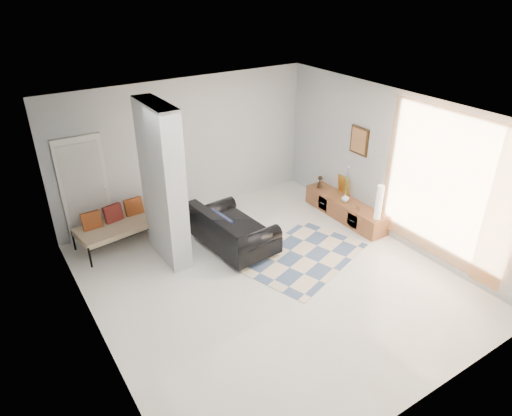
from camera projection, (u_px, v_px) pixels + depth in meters
floor at (269, 279)px, 7.67m from camera, size 6.00×6.00×0.00m
ceiling at (272, 116)px, 6.36m from camera, size 6.00×6.00×0.00m
wall_back at (187, 148)px, 9.24m from camera, size 6.00×0.00×6.00m
wall_front at (432, 315)px, 4.79m from camera, size 6.00×0.00×6.00m
wall_left at (89, 260)px, 5.69m from camera, size 0.00×6.00×6.00m
wall_right at (394, 167)px, 8.34m from camera, size 0.00×6.00×6.00m
partition_column at (163, 185)px, 7.67m from camera, size 0.35×1.20×2.80m
hallway_door at (85, 190)px, 8.38m from camera, size 0.85×0.06×2.04m
curtain at (445, 188)px, 7.42m from camera, size 0.00×2.55×2.55m
wall_art at (359, 141)px, 8.87m from camera, size 0.04×0.45×0.55m
media_console at (345, 209)px, 9.45m from camera, size 0.45×2.03×0.80m
loveseat at (231, 231)px, 8.37m from camera, size 1.12×1.75×0.76m
daybed at (124, 222)px, 8.53m from camera, size 1.90×1.01×0.77m
area_rug at (304, 256)px, 8.25m from camera, size 2.54×2.08×0.01m
cylinder_lamp at (379, 202)px, 8.54m from camera, size 0.12×0.12×0.68m
bronze_figurine at (320, 182)px, 9.85m from camera, size 0.15×0.15×0.27m
vase at (345, 198)px, 9.28m from camera, size 0.18×0.18×0.17m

